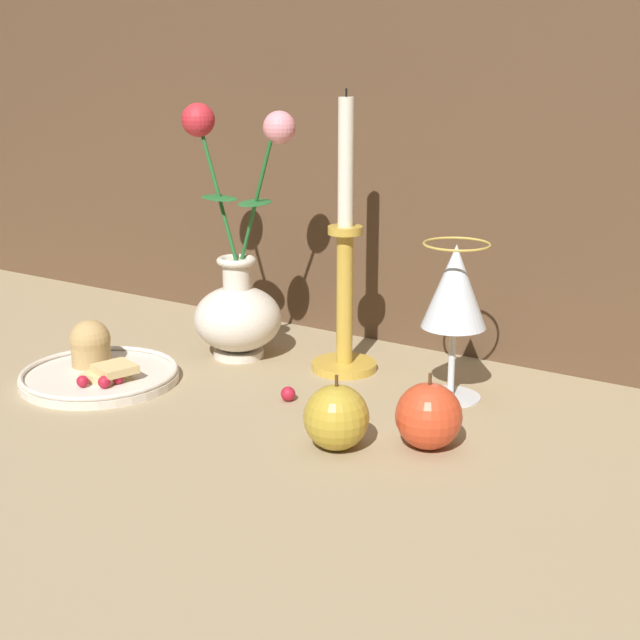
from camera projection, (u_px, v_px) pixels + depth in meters
name	position (u px, v px, depth m)	size (l,w,h in m)	color
ground_plane	(266.00, 392.00, 1.09)	(2.40, 2.40, 0.00)	#9E8966
vase	(237.00, 296.00, 1.20)	(0.16, 0.12, 0.34)	silver
plate_with_pastries	(98.00, 367.00, 1.13)	(0.20, 0.20, 0.07)	silver
wine_glass	(455.00, 292.00, 1.04)	(0.08, 0.08, 0.19)	silver
candlestick	(345.00, 281.00, 1.14)	(0.09, 0.09, 0.36)	gold
apple_beside_vase	(336.00, 417.00, 0.92)	(0.07, 0.07, 0.08)	#B2932D
apple_near_glass	(429.00, 416.00, 0.93)	(0.07, 0.07, 0.08)	#D14223
berry_near_plate	(418.00, 417.00, 0.99)	(0.02, 0.02, 0.02)	#AD192D
berry_front_center	(288.00, 394.00, 1.06)	(0.02, 0.02, 0.02)	#AD192D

